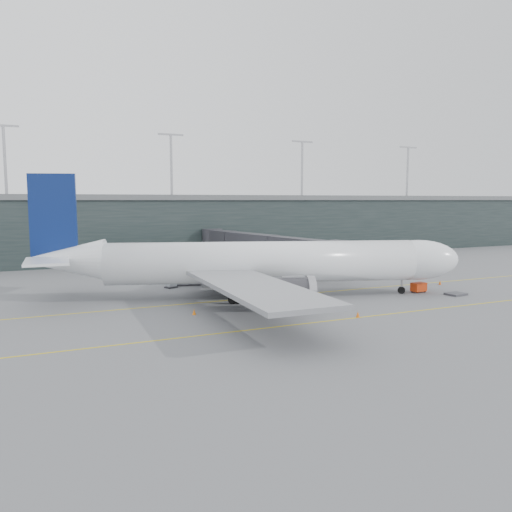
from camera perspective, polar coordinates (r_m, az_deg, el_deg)
name	(u,v)px	position (r m, az deg, el deg)	size (l,w,h in m)	color
ground	(222,295)	(74.17, -3.94, -4.48)	(320.00, 320.00, 0.00)	slate
taxiline_a	(231,300)	(70.49, -2.82, -5.04)	(160.00, 0.25, 0.02)	gold
taxiline_b	(283,326)	(56.22, 3.10, -8.00)	(160.00, 0.25, 0.02)	gold
taxiline_lead_main	(211,275)	(94.41, -5.22, -2.14)	(0.25, 60.00, 0.02)	gold
terminal	(143,226)	(129.06, -12.79, 3.42)	(240.00, 36.00, 29.00)	black
main_aircraft	(259,263)	(71.99, 0.35, -0.82)	(61.35, 56.46, 17.58)	white
jet_bridge	(253,241)	(103.35, -0.33, 1.74)	(13.74, 48.60, 7.47)	#2F2E34
gse_cart	(419,287)	(80.00, 18.09, -3.38)	(2.32, 1.61, 1.50)	red
baggage_dolly	(456,294)	(79.78, 21.87, -4.04)	(2.75, 2.20, 0.27)	#3C3C41
uld_a	(171,283)	(81.10, -9.71, -3.02)	(2.17, 1.98, 1.60)	#333337
uld_b	(183,280)	(82.91, -8.35, -2.70)	(2.45, 2.20, 1.85)	#333337
uld_c	(194,279)	(83.08, -7.06, -2.68)	(2.33, 2.05, 1.80)	#333337
cone_nose	(440,282)	(88.43, 20.28, -2.85)	(0.47, 0.47, 0.74)	#D24C0B
cone_wing_stbd	(358,314)	(61.35, 11.56, -6.56)	(0.46, 0.46, 0.73)	#E35F0C
cone_wing_port	(258,278)	(87.91, 0.26, -2.54)	(0.40, 0.40, 0.64)	#DA520C
cone_tail	(194,312)	(61.92, -7.09, -6.35)	(0.46, 0.46, 0.73)	orange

